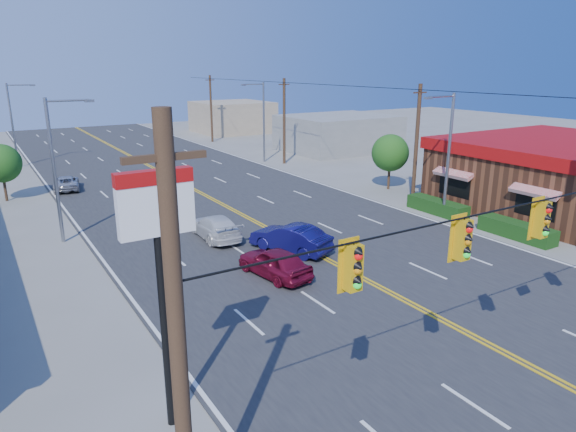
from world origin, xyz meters
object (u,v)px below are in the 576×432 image
signal_span (561,231)px  pizza_hut_sign (159,249)px  car_white (215,228)px  car_silver (66,184)px  car_blue (290,239)px  kfc (557,173)px  car_magenta (275,263)px

signal_span → pizza_hut_sign: (-10.88, 4.00, 0.30)m
signal_span → car_white: 18.75m
signal_span → car_silver: (-8.53, 35.17, -4.33)m
car_blue → car_white: 4.85m
kfc → car_white: size_ratio=3.57×
signal_span → car_blue: signal_span is taller
car_magenta → pizza_hut_sign: bearing=34.8°
car_white → car_silver: car_white is taller
pizza_hut_sign → car_silver: size_ratio=1.70×
pizza_hut_sign → car_silver: bearing=85.7°
kfc → pizza_hut_sign: 32.04m
car_magenta → car_white: car_magenta is taller
car_magenta → car_white: (-0.07, 6.60, -0.03)m
car_magenta → car_blue: size_ratio=0.91×
kfc → car_magenta: size_ratio=3.99×
car_blue → car_white: bearing=-81.5°
pizza_hut_sign → car_silver: 31.60m
pizza_hut_sign → car_magenta: pizza_hut_sign is taller
kfc → pizza_hut_sign: size_ratio=2.38×
car_magenta → car_white: bearing=-98.6°
car_silver → car_blue: bearing=119.4°
kfc → car_magenta: 23.33m
signal_span → car_white: (-3.31, 17.97, -4.22)m
car_silver → signal_span: bearing=113.2°
signal_span → pizza_hut_sign: 11.60m
kfc → car_magenta: (-23.26, -0.64, -1.68)m
car_silver → car_white: bearing=116.5°
pizza_hut_sign → car_white: pizza_hut_sign is taller
car_white → car_silver: bearing=-70.7°
car_magenta → car_white: size_ratio=0.89×
pizza_hut_sign → car_magenta: 11.52m
signal_span → car_white: bearing=100.4°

